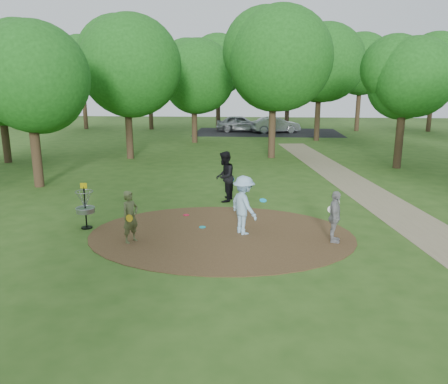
{
  "coord_description": "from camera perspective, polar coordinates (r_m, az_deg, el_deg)",
  "views": [
    {
      "loc": [
        1.11,
        -13.06,
        4.67
      ],
      "look_at": [
        0.0,
        1.2,
        1.1
      ],
      "focal_mm": 35.0,
      "sensor_mm": 36.0,
      "label": 1
    }
  ],
  "objects": [
    {
      "name": "player_walking_with_disc",
      "position": [
        17.56,
        0.08,
        2.02
      ],
      "size": [
        0.92,
        1.1,
        2.04
      ],
      "color": "black",
      "rests_on": "ground"
    },
    {
      "name": "disc_ground_red",
      "position": [
        15.91,
        -4.95,
        -3.0
      ],
      "size": [
        0.22,
        0.22,
        0.02
      ],
      "primitive_type": "cylinder",
      "color": "red",
      "rests_on": "dirt_clearing"
    },
    {
      "name": "car_left",
      "position": [
        43.71,
        2.15,
        8.94
      ],
      "size": [
        4.83,
        2.15,
        1.61
      ],
      "primitive_type": "imported",
      "rotation": [
        0.0,
        0.0,
        1.62
      ],
      "color": "#A4A7AC",
      "rests_on": "ground"
    },
    {
      "name": "disc_golf_basket",
      "position": [
        14.98,
        -17.71,
        -1.34
      ],
      "size": [
        0.63,
        0.63,
        1.54
      ],
      "color": "black",
      "rests_on": "ground"
    },
    {
      "name": "car_right",
      "position": [
        42.99,
        6.75,
        8.7
      ],
      "size": [
        4.88,
        2.79,
        1.52
      ],
      "primitive_type": "imported",
      "rotation": [
        0.0,
        0.0,
        1.84
      ],
      "color": "#A1A2A8",
      "rests_on": "ground"
    },
    {
      "name": "player_waiting_with_disc",
      "position": [
        13.45,
        14.26,
        -3.18
      ],
      "size": [
        0.55,
        0.98,
        1.59
      ],
      "color": "gray",
      "rests_on": "ground"
    },
    {
      "name": "dirt_clearing",
      "position": [
        13.91,
        -0.38,
        -5.56
      ],
      "size": [
        8.4,
        8.4,
        0.02
      ],
      "primitive_type": "cylinder",
      "color": "#47301C",
      "rests_on": "ground"
    },
    {
      "name": "player_observer_with_disc",
      "position": [
        13.33,
        -12.14,
        -3.21
      ],
      "size": [
        0.63,
        0.69,
        1.59
      ],
      "color": "#576037",
      "rests_on": "ground"
    },
    {
      "name": "footpath",
      "position": [
        16.67,
        23.16,
        -3.41
      ],
      "size": [
        7.55,
        39.89,
        0.01
      ],
      "primitive_type": "cube",
      "rotation": [
        0.0,
        0.0,
        0.14
      ],
      "color": "#8C7A5B",
      "rests_on": "ground"
    },
    {
      "name": "parking_lot",
      "position": [
        43.32,
        5.65,
        7.77
      ],
      "size": [
        14.0,
        8.0,
        0.01
      ],
      "primitive_type": "cube",
      "color": "black",
      "rests_on": "ground"
    },
    {
      "name": "disc_ground_cyan",
      "position": [
        14.56,
        -2.85,
        -4.6
      ],
      "size": [
        0.22,
        0.22,
        0.02
      ],
      "primitive_type": "cylinder",
      "color": "#16A8B7",
      "rests_on": "dirt_clearing"
    },
    {
      "name": "ground",
      "position": [
        13.92,
        -0.38,
        -5.6
      ],
      "size": [
        100.0,
        100.0,
        0.0
      ],
      "primitive_type": "plane",
      "color": "#2D5119",
      "rests_on": "ground"
    },
    {
      "name": "player_throwing_with_disc",
      "position": [
        13.75,
        2.6,
        -1.74
      ],
      "size": [
        1.38,
        1.4,
        1.88
      ],
      "color": "#91BCD9",
      "rests_on": "ground"
    },
    {
      "name": "tree_ring",
      "position": [
        23.51,
        2.88,
        15.42
      ],
      "size": [
        37.06,
        45.3,
        9.19
      ],
      "color": "#332316",
      "rests_on": "ground"
    }
  ]
}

